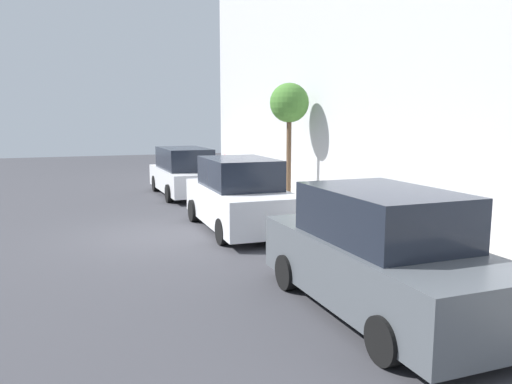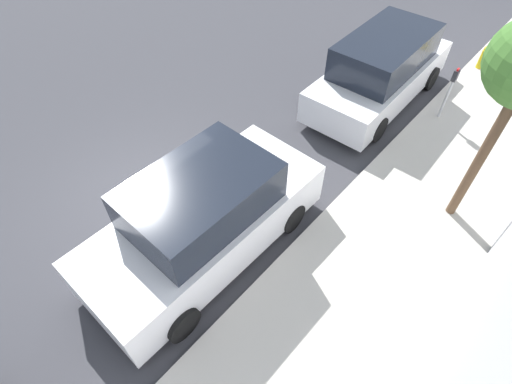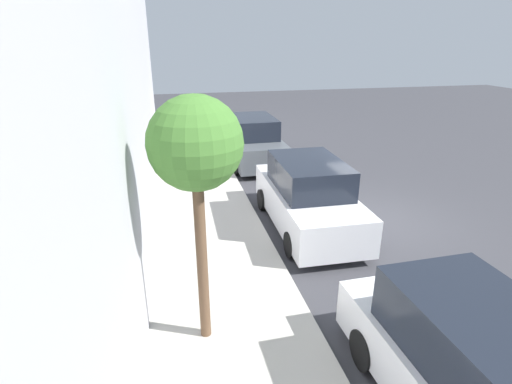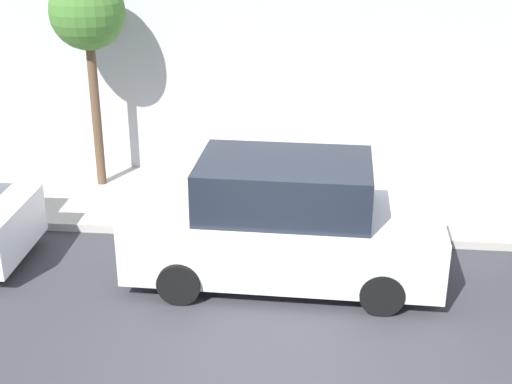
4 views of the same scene
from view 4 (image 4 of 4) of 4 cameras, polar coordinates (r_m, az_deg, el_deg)
The scene contains 4 objects.
ground_plane at distance 9.61m, azimuth 1.11°, elevation -13.28°, with size 60.00×60.00×0.00m, color #38383D.
sidewalk at distance 13.95m, azimuth 2.79°, elevation -0.94°, with size 3.02×32.00×0.15m.
parked_suv_second at distance 11.06m, azimuth 2.24°, elevation -2.58°, with size 2.08×4.84×1.98m.
street_tree at distance 14.20m, azimuth -13.34°, elevation 13.59°, with size 1.44×1.44×4.19m.
Camera 4 is at (-7.77, -0.60, 5.62)m, focal length 50.00 mm.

